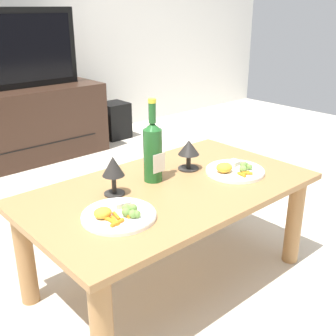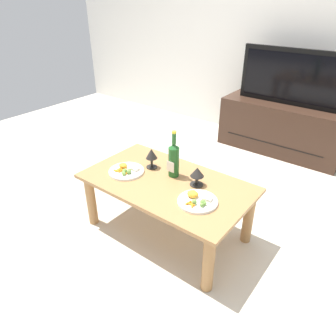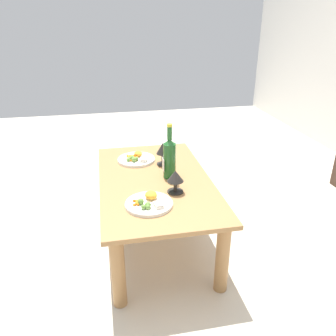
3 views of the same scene
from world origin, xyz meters
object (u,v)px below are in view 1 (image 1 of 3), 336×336
Objects in this scene: tv_screen at (7,50)px; dinner_plate_left at (119,214)px; goblet_right at (189,150)px; wine_bottle at (153,150)px; tv_stand at (17,126)px; floor_speaker at (115,120)px; dining_table at (170,204)px; dinner_plate_right at (235,170)px; goblet_left at (113,169)px.

tv_screen is 1.99m from dinner_plate_left.
goblet_right is at bearing 18.68° from dinner_plate_left.
tv_screen is 1.76m from wine_bottle.
tv_stand is at bearing 84.82° from wine_bottle.
wine_bottle is at bearing 30.23° from dinner_plate_left.
wine_bottle is at bearing 178.31° from goblet_right.
floor_speaker is at bearing 0.84° from tv_stand.
floor_speaker is at bearing 61.17° from dining_table.
dinner_plate_right reaches higher than dining_table.
tv_stand reaches higher than floor_speaker.
dinner_plate_left is (-0.45, -1.90, -0.36)m from tv_screen.
dining_table is 0.26m from goblet_right.
dinner_plate_left is at bearing -103.24° from tv_stand.
dinner_plate_left is (-0.30, -0.08, 0.09)m from dining_table.
tv_screen is at bearing -178.69° from floor_speaker.
tv_stand is 0.87m from floor_speaker.
dinner_plate_right is (-0.72, -1.92, 0.29)m from floor_speaker.
wine_bottle reaches higher than dinner_plate_left.
goblet_left is (-0.35, -1.74, 0.27)m from tv_stand.
dinner_plate_left is (-1.31, -1.92, 0.29)m from floor_speaker.
dining_table reaches higher than floor_speaker.
wine_bottle reaches higher than floor_speaker.
tv_screen reaches higher than dining_table.
tv_screen is at bearing 84.82° from wine_bottle.
wine_bottle is at bearing 1.69° from goblet_left.
goblet_left is (-0.20, 0.09, 0.18)m from dining_table.
dinner_plate_right reaches higher than dinner_plate_left.
tv_screen is at bearing 94.46° from dinner_plate_right.
wine_bottle reaches higher than goblet_left.
floor_speaker is (0.86, 0.02, -0.65)m from tv_screen.
tv_screen is 6.88× the size of goblet_left.
dining_table is 3.42× the size of wine_bottle.
tv_stand is 9.82× the size of goblet_right.
goblet_right is at bearing 124.66° from dinner_plate_right.
goblet_left is at bearing -101.41° from tv_screen.
tv_screen is 3.09× the size of wine_bottle.
dining_table is at bearing -94.64° from tv_screen.
dining_table is 0.28m from goblet_left.
dinner_plate_left is (-0.29, -0.17, -0.12)m from wine_bottle.
wine_bottle reaches higher than dinner_plate_right.
tv_stand is 3.84× the size of wine_bottle.
dining_table is 8.75× the size of goblet_right.
dining_table is at bearing -118.51° from floor_speaker.
floor_speaker is 1.25× the size of dinner_plate_right.
wine_bottle is at bearing -119.98° from floor_speaker.
tv_stand is 1.96m from dinner_plate_left.
floor_speaker is 2.17m from goblet_left.
tv_screen is 1.94m from dinner_plate_right.
goblet_left is (-0.19, -0.01, -0.03)m from wine_bottle.
goblet_right reaches higher than dinner_plate_right.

